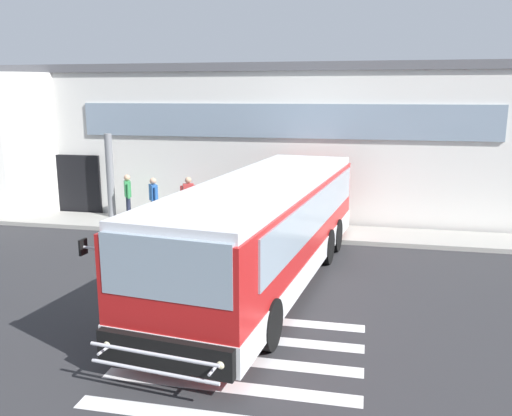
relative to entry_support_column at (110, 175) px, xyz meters
The scene contains 10 objects.
ground_plane 7.82m from the entry_support_column, 45.13° to the right, with size 80.00×90.00×0.02m, color #2B2B2D.
bay_paint_stripes 12.23m from the entry_support_column, 52.46° to the right, with size 4.40×3.96×0.01m.
terminal_building 7.88m from the entry_support_column, 52.93° to the left, with size 22.80×13.80×5.83m.
boarding_curb 5.66m from the entry_support_column, ahead, with size 25.00×2.00×0.15m, color #9E9B93.
entry_support_column is the anchor object (origin of this frame).
bus_main_foreground 8.94m from the entry_support_column, 38.13° to the right, with size 4.26×11.17×2.70m.
passenger_near_column 1.06m from the entry_support_column, 17.04° to the right, with size 0.38×0.52×1.68m.
passenger_by_doorway 2.27m from the entry_support_column, 20.45° to the right, with size 0.41×0.47×1.68m.
passenger_at_curb_edge 3.29m from the entry_support_column, ahead, with size 0.54×0.36×1.68m.
safety_bollard_yellow 4.10m from the entry_support_column, 27.49° to the right, with size 0.18×0.18×0.90m, color yellow.
Camera 1 is at (4.08, -12.76, 4.77)m, focal length 37.06 mm.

